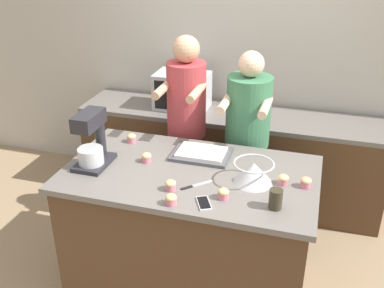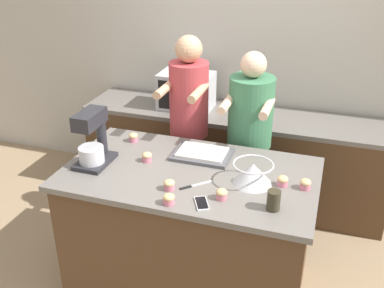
{
  "view_description": "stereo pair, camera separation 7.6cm",
  "coord_description": "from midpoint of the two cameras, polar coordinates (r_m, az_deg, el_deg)",
  "views": [
    {
      "loc": [
        0.76,
        -2.48,
        2.43
      ],
      "look_at": [
        0.0,
        0.05,
        1.14
      ],
      "focal_mm": 42.0,
      "sensor_mm": 36.0,
      "label": 1
    },
    {
      "loc": [
        0.83,
        -2.46,
        2.43
      ],
      "look_at": [
        0.0,
        0.05,
        1.14
      ],
      "focal_mm": 42.0,
      "sensor_mm": 36.0,
      "label": 2
    }
  ],
  "objects": [
    {
      "name": "ground_plane",
      "position": [
        3.56,
        0.38,
        -17.06
      ],
      "size": [
        16.0,
        16.0,
        0.0
      ],
      "primitive_type": "plane",
      "color": "#937A5B"
    },
    {
      "name": "stand_mixer",
      "position": [
        3.07,
        -11.78,
        0.36
      ],
      "size": [
        0.2,
        0.3,
        0.38
      ],
      "color": "#232328",
      "rests_on": "island_counter"
    },
    {
      "name": "cell_phone",
      "position": [
        2.65,
        2.06,
        -7.55
      ],
      "size": [
        0.13,
        0.16,
        0.01
      ],
      "color": "silver",
      "rests_on": "island_counter"
    },
    {
      "name": "cupcake_2",
      "position": [
        2.69,
        4.58,
        -6.35
      ],
      "size": [
        0.07,
        0.07,
        0.07
      ],
      "color": "#D17084",
      "rests_on": "island_counter"
    },
    {
      "name": "cupcake_3",
      "position": [
        2.88,
        12.17,
        -4.6
      ],
      "size": [
        0.07,
        0.07,
        0.07
      ],
      "color": "#D17084",
      "rests_on": "island_counter"
    },
    {
      "name": "person_right",
      "position": [
        3.58,
        7.78,
        -0.47
      ],
      "size": [
        0.36,
        0.51,
        1.62
      ],
      "color": "#232328",
      "rests_on": "ground_plane"
    },
    {
      "name": "cupcake_5",
      "position": [
        3.4,
        -6.83,
        0.85
      ],
      "size": [
        0.07,
        0.07,
        0.07
      ],
      "color": "#D17084",
      "rests_on": "island_counter"
    },
    {
      "name": "cupcake_4",
      "position": [
        2.87,
        14.94,
        -4.93
      ],
      "size": [
        0.07,
        0.07,
        0.07
      ],
      "color": "#D17084",
      "rests_on": "island_counter"
    },
    {
      "name": "drinking_glass",
      "position": [
        2.62,
        11.15,
        -7.03
      ],
      "size": [
        0.08,
        0.08,
        0.12
      ],
      "color": "#332D1E",
      "rests_on": "island_counter"
    },
    {
      "name": "cupcake_0",
      "position": [
        2.64,
        -2.14,
        -6.99
      ],
      "size": [
        0.07,
        0.07,
        0.07
      ],
      "color": "#D17084",
      "rests_on": "island_counter"
    },
    {
      "name": "microwave_oven",
      "position": [
        4.18,
        -0.22,
        6.78
      ],
      "size": [
        0.49,
        0.33,
        0.33
      ],
      "color": "#B7B7BC",
      "rests_on": "back_counter"
    },
    {
      "name": "back_wall",
      "position": [
        4.31,
        7.23,
        11.32
      ],
      "size": [
        10.0,
        0.06,
        2.7
      ],
      "color": "#B2ADA3",
      "rests_on": "ground_plane"
    },
    {
      "name": "person_left",
      "position": [
        3.66,
        0.19,
        1.43
      ],
      "size": [
        0.33,
        0.49,
        1.7
      ],
      "color": "brown",
      "rests_on": "ground_plane"
    },
    {
      "name": "back_counter",
      "position": [
        4.31,
        5.61,
        -1.54
      ],
      "size": [
        2.8,
        0.6,
        0.88
      ],
      "color": "#4C331E",
      "rests_on": "ground_plane"
    },
    {
      "name": "mixing_bowl",
      "position": [
        2.85,
        8.48,
        -3.65
      ],
      "size": [
        0.26,
        0.26,
        0.14
      ],
      "color": "#BCBCC1",
      "rests_on": "island_counter"
    },
    {
      "name": "baking_tray",
      "position": [
        3.17,
        1.99,
        -1.25
      ],
      "size": [
        0.41,
        0.3,
        0.04
      ],
      "color": "#4C4C51",
      "rests_on": "island_counter"
    },
    {
      "name": "cupcake_6",
      "position": [
        2.77,
        -2.12,
        -5.2
      ],
      "size": [
        0.07,
        0.07,
        0.07
      ],
      "color": "#D17084",
      "rests_on": "island_counter"
    },
    {
      "name": "island_counter",
      "position": [
        3.25,
        0.41,
        -10.85
      ],
      "size": [
        1.68,
        0.96,
        0.96
      ],
      "color": "#4C331E",
      "rests_on": "ground_plane"
    },
    {
      "name": "cupcake_1",
      "position": [
        3.11,
        -5.04,
        -1.63
      ],
      "size": [
        0.07,
        0.07,
        0.07
      ],
      "color": "#D17084",
      "rests_on": "island_counter"
    },
    {
      "name": "knife",
      "position": [
        2.82,
        0.98,
        -5.32
      ],
      "size": [
        0.17,
        0.17,
        0.01
      ],
      "color": "#BCBCC1",
      "rests_on": "island_counter"
    }
  ]
}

